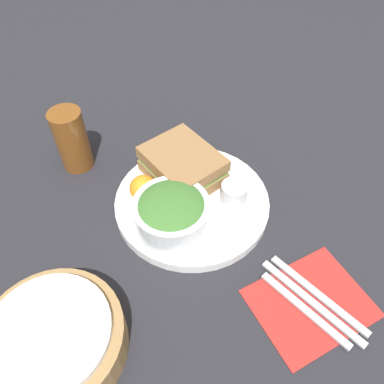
{
  "coord_description": "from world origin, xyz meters",
  "views": [
    {
      "loc": [
        -0.4,
        0.21,
        0.56
      ],
      "look_at": [
        0.0,
        0.0,
        0.04
      ],
      "focal_mm": 35.0,
      "sensor_mm": 36.0,
      "label": 1
    }
  ],
  "objects_px": {
    "salad_bowl": "(172,212)",
    "sandwich": "(183,165)",
    "spoon": "(304,309)",
    "dressing_cup": "(234,193)",
    "knife": "(311,302)",
    "bread_basket": "(54,340)",
    "fork": "(318,294)",
    "plate": "(192,202)",
    "drink_glass": "(72,140)"
  },
  "relations": [
    {
      "from": "plate",
      "to": "salad_bowl",
      "type": "height_order",
      "value": "salad_bowl"
    },
    {
      "from": "sandwich",
      "to": "spoon",
      "type": "height_order",
      "value": "sandwich"
    },
    {
      "from": "fork",
      "to": "knife",
      "type": "bearing_deg",
      "value": -90.0
    },
    {
      "from": "fork",
      "to": "spoon",
      "type": "height_order",
      "value": "same"
    },
    {
      "from": "drink_glass",
      "to": "spoon",
      "type": "distance_m",
      "value": 0.53
    },
    {
      "from": "plate",
      "to": "dressing_cup",
      "type": "height_order",
      "value": "dressing_cup"
    },
    {
      "from": "dressing_cup",
      "to": "drink_glass",
      "type": "bearing_deg",
      "value": 42.09
    },
    {
      "from": "knife",
      "to": "drink_glass",
      "type": "bearing_deg",
      "value": -169.61
    },
    {
      "from": "fork",
      "to": "bread_basket",
      "type": "bearing_deg",
      "value": -121.64
    },
    {
      "from": "plate",
      "to": "knife",
      "type": "height_order",
      "value": "plate"
    },
    {
      "from": "salad_bowl",
      "to": "bread_basket",
      "type": "bearing_deg",
      "value": 115.17
    },
    {
      "from": "sandwich",
      "to": "salad_bowl",
      "type": "distance_m",
      "value": 0.12
    },
    {
      "from": "dressing_cup",
      "to": "spoon",
      "type": "bearing_deg",
      "value": 177.08
    },
    {
      "from": "plate",
      "to": "sandwich",
      "type": "xyz_separation_m",
      "value": [
        0.06,
        -0.01,
        0.04
      ]
    },
    {
      "from": "salad_bowl",
      "to": "drink_glass",
      "type": "xyz_separation_m",
      "value": [
        0.25,
        0.1,
        0.01
      ]
    },
    {
      "from": "plate",
      "to": "fork",
      "type": "distance_m",
      "value": 0.27
    },
    {
      "from": "salad_bowl",
      "to": "sandwich",
      "type": "bearing_deg",
      "value": -35.75
    },
    {
      "from": "plate",
      "to": "bread_basket",
      "type": "distance_m",
      "value": 0.33
    },
    {
      "from": "bread_basket",
      "to": "knife",
      "type": "xyz_separation_m",
      "value": [
        -0.12,
        -0.37,
        -0.03
      ]
    },
    {
      "from": "bread_basket",
      "to": "fork",
      "type": "height_order",
      "value": "bread_basket"
    },
    {
      "from": "sandwich",
      "to": "dressing_cup",
      "type": "bearing_deg",
      "value": -150.56
    },
    {
      "from": "drink_glass",
      "to": "bread_basket",
      "type": "xyz_separation_m",
      "value": [
        -0.36,
        0.14,
        -0.03
      ]
    },
    {
      "from": "dressing_cup",
      "to": "fork",
      "type": "relative_size",
      "value": 0.27
    },
    {
      "from": "fork",
      "to": "spoon",
      "type": "relative_size",
      "value": 1.11
    },
    {
      "from": "plate",
      "to": "salad_bowl",
      "type": "xyz_separation_m",
      "value": [
        -0.04,
        0.06,
        0.05
      ]
    },
    {
      "from": "sandwich",
      "to": "salad_bowl",
      "type": "bearing_deg",
      "value": 144.25
    },
    {
      "from": "bread_basket",
      "to": "dressing_cup",
      "type": "bearing_deg",
      "value": -73.25
    },
    {
      "from": "salad_bowl",
      "to": "bread_basket",
      "type": "height_order",
      "value": "salad_bowl"
    },
    {
      "from": "plate",
      "to": "bread_basket",
      "type": "relative_size",
      "value": 1.44
    },
    {
      "from": "plate",
      "to": "drink_glass",
      "type": "height_order",
      "value": "drink_glass"
    },
    {
      "from": "drink_glass",
      "to": "bread_basket",
      "type": "bearing_deg",
      "value": 159.31
    },
    {
      "from": "spoon",
      "to": "dressing_cup",
      "type": "bearing_deg",
      "value": 161.43
    },
    {
      "from": "salad_bowl",
      "to": "knife",
      "type": "bearing_deg",
      "value": -149.84
    },
    {
      "from": "plate",
      "to": "drink_glass",
      "type": "xyz_separation_m",
      "value": [
        0.21,
        0.16,
        0.06
      ]
    },
    {
      "from": "salad_bowl",
      "to": "fork",
      "type": "height_order",
      "value": "salad_bowl"
    },
    {
      "from": "knife",
      "to": "bread_basket",
      "type": "bearing_deg",
      "value": -123.04
    },
    {
      "from": "dressing_cup",
      "to": "drink_glass",
      "type": "relative_size",
      "value": 0.37
    },
    {
      "from": "knife",
      "to": "spoon",
      "type": "height_order",
      "value": "same"
    },
    {
      "from": "knife",
      "to": "spoon",
      "type": "distance_m",
      "value": 0.02
    },
    {
      "from": "bread_basket",
      "to": "fork",
      "type": "xyz_separation_m",
      "value": [
        -0.11,
        -0.39,
        -0.03
      ]
    },
    {
      "from": "plate",
      "to": "sandwich",
      "type": "height_order",
      "value": "sandwich"
    },
    {
      "from": "plate",
      "to": "fork",
      "type": "height_order",
      "value": "plate"
    },
    {
      "from": "sandwich",
      "to": "spoon",
      "type": "bearing_deg",
      "value": -172.31
    },
    {
      "from": "plate",
      "to": "knife",
      "type": "distance_m",
      "value": 0.27
    },
    {
      "from": "dressing_cup",
      "to": "spoon",
      "type": "relative_size",
      "value": 0.3
    },
    {
      "from": "sandwich",
      "to": "knife",
      "type": "relative_size",
      "value": 0.86
    },
    {
      "from": "dressing_cup",
      "to": "bread_basket",
      "type": "bearing_deg",
      "value": 106.75
    },
    {
      "from": "bread_basket",
      "to": "spoon",
      "type": "bearing_deg",
      "value": -108.9
    },
    {
      "from": "dressing_cup",
      "to": "fork",
      "type": "distance_m",
      "value": 0.22
    },
    {
      "from": "plate",
      "to": "bread_basket",
      "type": "bearing_deg",
      "value": 116.46
    }
  ]
}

